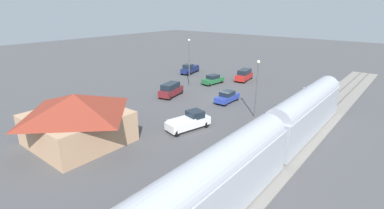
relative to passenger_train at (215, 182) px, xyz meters
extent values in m
plane|color=#4C4C4F|center=(14.00, -22.60, -2.86)|extent=(200.00, 200.00, 0.00)
cube|color=gray|center=(0.00, -22.60, -2.77)|extent=(4.80, 70.00, 0.18)
cube|color=#59544C|center=(-0.72, -22.60, -2.62)|extent=(0.10, 70.00, 0.12)
cube|color=#59544C|center=(0.72, -22.60, -2.62)|extent=(0.10, 70.00, 0.12)
cube|color=#A8A399|center=(4.00, -22.60, -2.71)|extent=(3.20, 46.00, 0.30)
cube|color=#ADB2BC|center=(0.00, -18.04, -0.71)|extent=(2.90, 17.24, 3.70)
cube|color=gold|center=(1.46, -18.04, -1.01)|extent=(0.04, 15.86, 0.36)
cylinder|color=#ADB2BC|center=(0.00, -18.04, 1.04)|extent=(2.75, 16.55, 2.76)
cube|color=#ADB2BC|center=(0.00, 0.00, -0.71)|extent=(2.90, 17.24, 3.70)
cube|color=gold|center=(1.46, 0.00, -1.01)|extent=(0.04, 15.86, 0.36)
cylinder|color=#ADB2BC|center=(0.00, 0.00, 1.04)|extent=(2.75, 16.55, 2.76)
cube|color=tan|center=(18.00, -0.60, -1.21)|extent=(9.13, 8.75, 3.29)
pyramid|color=maroon|center=(18.00, -0.60, 1.49)|extent=(9.93, 9.55, 2.10)
cube|color=#4C3323|center=(18.00, -5.01, -1.81)|extent=(1.10, 0.08, 2.10)
cylinder|color=brown|center=(3.96, -18.58, -2.13)|extent=(0.22, 0.22, 0.85)
cylinder|color=yellow|center=(3.96, -18.58, -1.40)|extent=(0.36, 0.36, 0.62)
sphere|color=tan|center=(3.96, -18.58, -0.97)|extent=(0.24, 0.24, 0.24)
cylinder|color=#23284C|center=(4.33, -30.66, -2.13)|extent=(0.22, 0.22, 0.85)
cylinder|color=#2D72B7|center=(4.33, -30.66, -1.40)|extent=(0.36, 0.36, 0.62)
sphere|color=tan|center=(4.33, -30.66, -0.97)|extent=(0.24, 0.24, 0.24)
cube|color=white|center=(10.98, -10.48, -2.02)|extent=(3.22, 5.72, 0.92)
cube|color=#19232D|center=(10.73, -11.48, -1.14)|extent=(2.10, 2.10, 0.84)
cylinder|color=black|center=(11.29, -12.78, -2.48)|extent=(0.22, 0.76, 0.76)
cylinder|color=black|center=(9.62, -12.36, -2.48)|extent=(0.22, 0.76, 0.76)
cylinder|color=black|center=(12.34, -8.61, -2.48)|extent=(0.22, 0.76, 0.76)
cylinder|color=black|center=(10.67, -8.19, -2.48)|extent=(0.22, 0.76, 0.76)
cube|color=white|center=(11.21, -9.57, -1.46)|extent=(2.53, 3.34, 0.20)
cube|color=red|center=(17.53, -35.57, -2.02)|extent=(2.68, 5.14, 1.00)
cube|color=#19232D|center=(17.55, -35.72, -1.08)|extent=(2.22, 3.65, 0.88)
cylinder|color=black|center=(16.39, -33.83, -2.52)|extent=(0.22, 0.68, 0.68)
cylinder|color=black|center=(18.09, -33.57, -2.52)|extent=(0.22, 0.68, 0.68)
cylinder|color=black|center=(16.97, -37.58, -2.52)|extent=(0.22, 0.68, 0.68)
cylinder|color=black|center=(18.67, -37.32, -2.52)|extent=(0.22, 0.68, 0.68)
cube|color=navy|center=(29.96, -34.02, -2.02)|extent=(3.13, 5.70, 0.92)
cube|color=#19232D|center=(29.73, -33.02, -1.14)|extent=(2.07, 2.07, 0.84)
cylinder|color=black|center=(28.63, -32.12, -2.48)|extent=(0.22, 0.76, 0.76)
cylinder|color=black|center=(30.31, -31.73, -2.48)|extent=(0.22, 0.76, 0.76)
cylinder|color=black|center=(29.60, -36.31, -2.48)|extent=(0.22, 0.76, 0.76)
cylinder|color=black|center=(31.28, -35.92, -2.48)|extent=(0.22, 0.76, 0.76)
cube|color=navy|center=(30.17, -34.94, -1.46)|extent=(2.48, 3.31, 0.20)
cube|color=#283D9E|center=(12.88, -22.05, -2.14)|extent=(1.90, 4.53, 0.76)
cube|color=#19232D|center=(12.88, -22.05, -1.44)|extent=(1.65, 2.18, 0.64)
cylinder|color=black|center=(12.05, -20.36, -2.52)|extent=(0.22, 0.68, 0.68)
cylinder|color=black|center=(13.65, -20.34, -2.52)|extent=(0.22, 0.68, 0.68)
cylinder|color=black|center=(12.10, -23.76, -2.52)|extent=(0.22, 0.68, 0.68)
cylinder|color=black|center=(13.70, -23.74, -2.52)|extent=(0.22, 0.68, 0.68)
cube|color=maroon|center=(21.64, -18.98, -2.02)|extent=(2.98, 5.21, 1.00)
cube|color=#19232D|center=(21.61, -18.83, -1.08)|extent=(2.43, 3.72, 0.88)
cylinder|color=black|center=(22.89, -20.64, -2.52)|extent=(0.22, 0.68, 0.68)
cylinder|color=black|center=(21.22, -21.02, -2.52)|extent=(0.22, 0.68, 0.68)
cylinder|color=black|center=(22.06, -16.93, -2.52)|extent=(0.22, 0.68, 0.68)
cylinder|color=black|center=(20.38, -17.31, -2.52)|extent=(0.22, 0.68, 0.68)
cube|color=#236638|center=(20.84, -29.66, -2.14)|extent=(2.42, 4.70, 0.76)
cube|color=#19232D|center=(20.84, -29.66, -1.44)|extent=(1.89, 2.35, 0.64)
cylinder|color=black|center=(20.27, -27.87, -2.52)|extent=(0.22, 0.68, 0.68)
cylinder|color=black|center=(21.85, -28.08, -2.52)|extent=(0.22, 0.68, 0.68)
cylinder|color=black|center=(19.82, -31.24, -2.52)|extent=(0.22, 0.68, 0.68)
cylinder|color=black|center=(21.40, -31.45, -2.52)|extent=(0.22, 0.68, 0.68)
cylinder|color=#515156|center=(6.80, -19.27, 0.72)|extent=(0.16, 0.16, 7.15)
sphere|color=#EAE5C6|center=(6.80, -19.27, 4.47)|extent=(0.44, 0.44, 0.44)
cylinder|color=#515156|center=(23.26, -25.63, 1.20)|extent=(0.16, 0.16, 8.12)
sphere|color=#EAE5C6|center=(23.26, -25.63, 5.44)|extent=(0.44, 0.44, 0.44)
camera|label=1|loc=(-9.05, 13.61, 11.06)|focal=26.82mm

